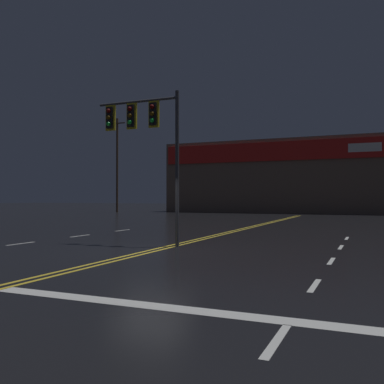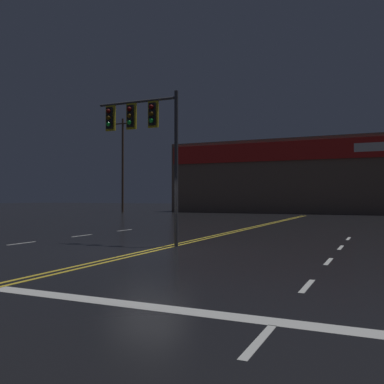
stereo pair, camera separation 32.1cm
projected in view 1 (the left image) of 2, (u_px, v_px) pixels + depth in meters
ground_plane at (151, 251)px, 14.17m from camera, size 200.00×200.00×0.00m
road_markings at (166, 258)px, 12.44m from camera, size 16.93×60.00×0.01m
traffic_signal_median at (143, 127)px, 16.12m from camera, size 3.42×0.36×5.68m
building_backdrop at (312, 177)px, 50.67m from camera, size 33.70×10.23×8.36m
utility_pole_row at (310, 156)px, 43.21m from camera, size 47.48×0.26×11.80m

